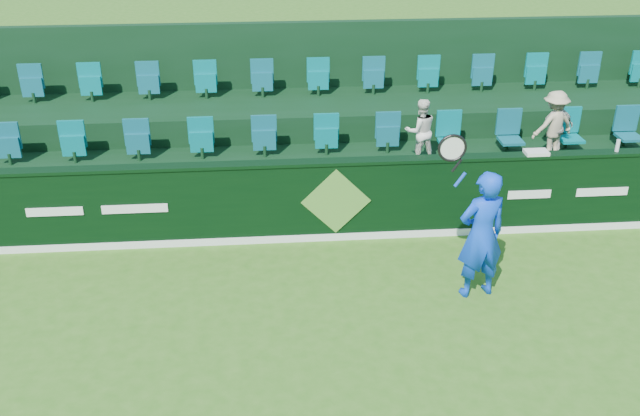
{
  "coord_description": "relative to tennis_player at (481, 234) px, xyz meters",
  "views": [
    {
      "loc": [
        -1.06,
        -6.03,
        5.64
      ],
      "look_at": [
        -0.34,
        2.8,
        1.15
      ],
      "focal_mm": 40.0,
      "sensor_mm": 36.0,
      "label": 1
    }
  ],
  "objects": [
    {
      "name": "ground",
      "position": [
        -1.81,
        -2.23,
        -0.95
      ],
      "size": [
        60.0,
        60.0,
        0.0
      ],
      "primitive_type": "plane",
      "color": "#326A19",
      "rests_on": "ground"
    },
    {
      "name": "sponsor_hoarding",
      "position": [
        -1.81,
        1.77,
        -0.28
      ],
      "size": [
        16.0,
        0.25,
        1.35
      ],
      "color": "black",
      "rests_on": "ground"
    },
    {
      "name": "stand_tier_front",
      "position": [
        -1.81,
        2.87,
        -0.55
      ],
      "size": [
        16.0,
        2.0,
        0.8
      ],
      "primitive_type": "cube",
      "color": "black",
      "rests_on": "ground"
    },
    {
      "name": "stand_tier_back",
      "position": [
        -1.81,
        4.77,
        -0.3
      ],
      "size": [
        16.0,
        1.8,
        1.3
      ],
      "primitive_type": "cube",
      "color": "black",
      "rests_on": "ground"
    },
    {
      "name": "stand_rear",
      "position": [
        -1.81,
        5.22,
        0.26
      ],
      "size": [
        16.0,
        4.1,
        2.6
      ],
      "color": "black",
      "rests_on": "ground"
    },
    {
      "name": "seat_row_front",
      "position": [
        -1.81,
        3.27,
        0.15
      ],
      "size": [
        13.5,
        0.5,
        0.6
      ],
      "primitive_type": "cube",
      "color": "#036E72",
      "rests_on": "stand_tier_front"
    },
    {
      "name": "seat_row_back",
      "position": [
        -1.81,
        5.07,
        0.65
      ],
      "size": [
        13.5,
        0.5,
        0.6
      ],
      "primitive_type": "cube",
      "color": "#036E72",
      "rests_on": "stand_tier_back"
    },
    {
      "name": "tennis_player",
      "position": [
        0.0,
        0.0,
        0.0
      ],
      "size": [
        1.18,
        0.58,
        2.53
      ],
      "color": "blue",
      "rests_on": "ground"
    },
    {
      "name": "spectator_left",
      "position": [
        -0.26,
        2.89,
        0.41
      ],
      "size": [
        0.59,
        0.49,
        1.12
      ],
      "primitive_type": "imported",
      "rotation": [
        0.0,
        0.0,
        3.26
      ],
      "color": "white",
      "rests_on": "stand_tier_front"
    },
    {
      "name": "spectator_middle",
      "position": [
        2.11,
        2.89,
        0.39
      ],
      "size": [
        0.69,
        0.41,
        1.1
      ],
      "primitive_type": "imported",
      "rotation": [
        0.0,
        0.0,
        3.39
      ],
      "color": "silver",
      "rests_on": "stand_tier_front"
    },
    {
      "name": "spectator_right",
      "position": [
        2.05,
        2.89,
        0.45
      ],
      "size": [
        0.87,
        0.64,
        1.2
      ],
      "primitive_type": "imported",
      "rotation": [
        0.0,
        0.0,
        3.43
      ],
      "color": "tan",
      "rests_on": "stand_tier_front"
    },
    {
      "name": "towel",
      "position": [
        1.35,
        1.77,
        0.42
      ],
      "size": [
        0.36,
        0.24,
        0.05
      ],
      "primitive_type": "cube",
      "color": "white",
      "rests_on": "sponsor_hoarding"
    },
    {
      "name": "drinks_bottle",
      "position": [
        2.66,
        1.77,
        0.49
      ],
      "size": [
        0.06,
        0.06,
        0.2
      ],
      "primitive_type": "cylinder",
      "color": "silver",
      "rests_on": "sponsor_hoarding"
    }
  ]
}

